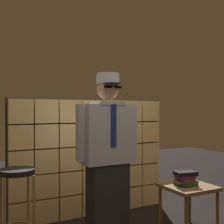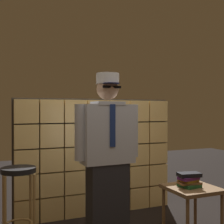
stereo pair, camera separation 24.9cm
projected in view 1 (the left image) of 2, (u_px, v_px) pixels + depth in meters
glass_block_wall at (92, 157)px, 3.91m from camera, size 2.14×0.10×1.53m
standing_person at (108, 156)px, 3.00m from camera, size 0.69×0.30×1.73m
bar_stool at (17, 190)px, 2.88m from camera, size 0.34×0.34×0.80m
side_table at (188, 191)px, 3.34m from camera, size 0.52×0.52×0.53m
book_stack at (185, 179)px, 3.32m from camera, size 0.27×0.21×0.16m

